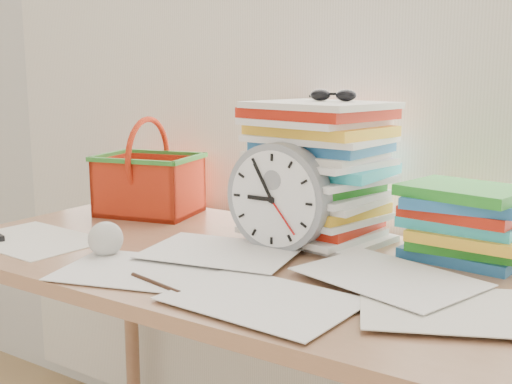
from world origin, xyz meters
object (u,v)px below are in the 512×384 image
Objects in this scene: paper_stack at (318,171)px; clock at (278,197)px; desk at (246,290)px; basket at (149,167)px; book_stack at (465,223)px.

clock is (-0.02, -0.14, -0.04)m from paper_stack.
basket is at bearing 156.46° from desk.
book_stack is (0.36, 0.16, -0.04)m from clock.
clock is 0.91× the size of basket.
book_stack is at bearing 2.99° from paper_stack.
basket is at bearing -177.88° from book_stack.
book_stack is at bearing 30.40° from desk.
desk is at bearing -149.60° from book_stack.
desk is at bearing -36.99° from basket.
paper_stack is at bearing -11.89° from basket.
desk is 0.54m from basket.
basket is at bearing 165.95° from clock.
paper_stack is 0.52m from basket.
clock is at bearing -99.15° from paper_stack.
paper_stack is 0.15m from clock.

